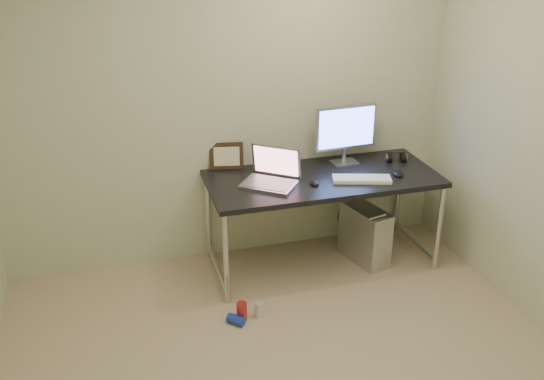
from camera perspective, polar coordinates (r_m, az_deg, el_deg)
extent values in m
cube|color=beige|center=(4.59, -4.13, 8.01)|extent=(3.50, 0.02, 2.50)
cube|color=black|center=(4.58, 4.81, 1.07)|extent=(1.74, 0.76, 0.04)
cylinder|color=silver|center=(4.25, -4.35, -6.55)|extent=(0.04, 0.04, 0.71)
cylinder|color=silver|center=(4.84, -6.03, -2.55)|extent=(0.04, 0.04, 0.71)
cylinder|color=silver|center=(4.81, 15.42, -3.54)|extent=(0.04, 0.04, 0.71)
cylinder|color=silver|center=(5.34, 11.77, -0.30)|extent=(0.04, 0.04, 0.71)
cylinder|color=silver|center=(4.68, -5.12, -7.38)|extent=(0.04, 0.68, 0.04)
cylinder|color=silver|center=(5.20, 13.21, -4.56)|extent=(0.04, 0.68, 0.04)
cube|color=silver|center=(4.88, 8.73, -4.18)|extent=(0.30, 0.47, 0.46)
cylinder|color=#ABABB2|center=(4.62, 9.84, -2.51)|extent=(0.16, 0.06, 0.02)
cylinder|color=#ABABB2|center=(4.92, 8.04, -0.67)|extent=(0.16, 0.06, 0.02)
cylinder|color=black|center=(5.10, 6.56, -0.57)|extent=(0.01, 0.16, 0.69)
cylinder|color=black|center=(5.13, 7.56, -0.75)|extent=(0.02, 0.11, 0.71)
cylinder|color=red|center=(4.24, -2.86, -11.32)|extent=(0.09, 0.09, 0.13)
cylinder|color=silver|center=(4.26, -1.23, -11.18)|extent=(0.08, 0.08, 0.11)
cylinder|color=#1933AA|center=(4.21, -3.41, -12.10)|extent=(0.13, 0.13, 0.07)
cube|color=#ABABB2|center=(4.39, -0.31, 0.52)|extent=(0.46, 0.44, 0.02)
cube|color=gray|center=(4.39, -0.31, 0.66)|extent=(0.40, 0.38, 0.00)
cube|color=gray|center=(4.47, 0.40, 2.76)|extent=(0.33, 0.27, 0.24)
cube|color=#8A5461|center=(4.46, 0.43, 2.72)|extent=(0.29, 0.24, 0.21)
cube|color=#ABABB2|center=(4.83, 6.84, 2.58)|extent=(0.21, 0.16, 0.01)
cylinder|color=#ABABB2|center=(4.83, 6.79, 3.34)|extent=(0.03, 0.03, 0.11)
cube|color=#ABABB2|center=(4.74, 6.97, 5.89)|extent=(0.51, 0.06, 0.35)
cube|color=#4A73E3|center=(4.72, 7.06, 5.82)|extent=(0.46, 0.03, 0.30)
cube|color=white|center=(4.53, 8.44, 1.03)|extent=(0.45, 0.26, 0.03)
ellipsoid|color=black|center=(4.67, 11.78, 1.60)|extent=(0.10, 0.13, 0.04)
ellipsoid|color=black|center=(4.42, 3.98, 0.72)|extent=(0.07, 0.10, 0.03)
cylinder|color=black|center=(4.92, 11.00, 2.92)|extent=(0.06, 0.10, 0.09)
cylinder|color=black|center=(4.97, 12.17, 3.04)|extent=(0.06, 0.10, 0.09)
cube|color=black|center=(4.92, 11.64, 3.53)|extent=(0.12, 0.04, 0.01)
cube|color=black|center=(4.68, -4.32, 3.22)|extent=(0.27, 0.13, 0.21)
cylinder|color=silver|center=(4.67, -0.22, 2.43)|extent=(0.01, 0.01, 0.08)
cylinder|color=white|center=(4.66, -0.22, 2.99)|extent=(0.04, 0.03, 0.04)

